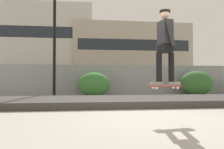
{
  "coord_description": "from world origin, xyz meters",
  "views": [
    {
      "loc": [
        -1.65,
        -5.04,
        0.95
      ],
      "look_at": [
        -0.44,
        5.33,
        1.2
      ],
      "focal_mm": 34.56,
      "sensor_mm": 36.0,
      "label": 1
    }
  ],
  "objects_px": {
    "skater": "(165,42)",
    "parked_car_near": "(70,81)",
    "street_lamp": "(55,19)",
    "skateboard": "(165,86)",
    "shrub_center": "(196,83)",
    "shrub_left": "(94,84)",
    "parked_car_mid": "(143,81)"
  },
  "relations": [
    {
      "from": "skateboard",
      "to": "street_lamp",
      "type": "relative_size",
      "value": 0.12
    },
    {
      "from": "shrub_left",
      "to": "skateboard",
      "type": "bearing_deg",
      "value": -79.5
    },
    {
      "from": "parked_car_near",
      "to": "shrub_center",
      "type": "relative_size",
      "value": 2.34
    },
    {
      "from": "skateboard",
      "to": "parked_car_near",
      "type": "relative_size",
      "value": 0.19
    },
    {
      "from": "skater",
      "to": "shrub_left",
      "type": "height_order",
      "value": "skater"
    },
    {
      "from": "parked_car_near",
      "to": "shrub_left",
      "type": "height_order",
      "value": "parked_car_near"
    },
    {
      "from": "skater",
      "to": "shrub_center",
      "type": "height_order",
      "value": "skater"
    },
    {
      "from": "street_lamp",
      "to": "skateboard",
      "type": "bearing_deg",
      "value": -63.9
    },
    {
      "from": "street_lamp",
      "to": "parked_car_mid",
      "type": "distance_m",
      "value": 8.02
    },
    {
      "from": "skateboard",
      "to": "parked_car_mid",
      "type": "xyz_separation_m",
      "value": [
        2.49,
        11.26,
        0.04
      ]
    },
    {
      "from": "parked_car_mid",
      "to": "shrub_left",
      "type": "distance_m",
      "value": 5.48
    },
    {
      "from": "shrub_left",
      "to": "parked_car_near",
      "type": "bearing_deg",
      "value": 113.39
    },
    {
      "from": "parked_car_near",
      "to": "shrub_left",
      "type": "distance_m",
      "value": 4.11
    },
    {
      "from": "street_lamp",
      "to": "parked_car_near",
      "type": "distance_m",
      "value": 5.26
    },
    {
      "from": "skater",
      "to": "shrub_center",
      "type": "bearing_deg",
      "value": 57.7
    },
    {
      "from": "parked_car_near",
      "to": "parked_car_mid",
      "type": "bearing_deg",
      "value": 1.23
    },
    {
      "from": "street_lamp",
      "to": "shrub_center",
      "type": "relative_size",
      "value": 3.62
    },
    {
      "from": "skateboard",
      "to": "shrub_center",
      "type": "bearing_deg",
      "value": 57.7
    },
    {
      "from": "street_lamp",
      "to": "parked_car_near",
      "type": "height_order",
      "value": "street_lamp"
    },
    {
      "from": "parked_car_mid",
      "to": "shrub_center",
      "type": "xyz_separation_m",
      "value": [
        2.17,
        -3.88,
        -0.11
      ]
    },
    {
      "from": "parked_car_near",
      "to": "parked_car_mid",
      "type": "height_order",
      "value": "same"
    },
    {
      "from": "skater",
      "to": "shrub_left",
      "type": "distance_m",
      "value": 7.57
    },
    {
      "from": "skater",
      "to": "parked_car_near",
      "type": "xyz_separation_m",
      "value": [
        -3.0,
        11.14,
        -0.96
      ]
    },
    {
      "from": "skateboard",
      "to": "street_lamp",
      "type": "bearing_deg",
      "value": 116.1
    },
    {
      "from": "street_lamp",
      "to": "parked_car_mid",
      "type": "bearing_deg",
      "value": 34.33
    },
    {
      "from": "shrub_left",
      "to": "shrub_center",
      "type": "xyz_separation_m",
      "value": [
        6.03,
        0.01,
        0.05
      ]
    },
    {
      "from": "skateboard",
      "to": "street_lamp",
      "type": "height_order",
      "value": "street_lamp"
    },
    {
      "from": "street_lamp",
      "to": "skater",
      "type": "bearing_deg",
      "value": -63.9
    },
    {
      "from": "skater",
      "to": "parked_car_near",
      "type": "height_order",
      "value": "skater"
    },
    {
      "from": "skater",
      "to": "parked_car_mid",
      "type": "relative_size",
      "value": 0.38
    },
    {
      "from": "skateboard",
      "to": "skater",
      "type": "distance_m",
      "value": 1.0
    },
    {
      "from": "skater",
      "to": "shrub_left",
      "type": "bearing_deg",
      "value": 100.5
    }
  ]
}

